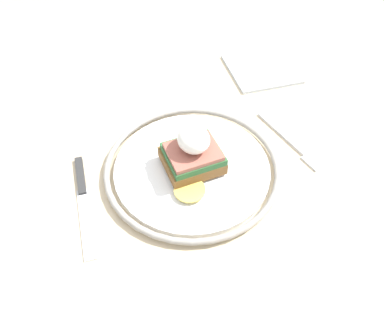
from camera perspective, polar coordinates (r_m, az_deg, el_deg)
name	(u,v)px	position (r m, az deg, el deg)	size (l,w,h in m)	color
ground_plane	(193,312)	(1.27, 0.17, -22.69)	(6.00, 6.00, 0.00)	#9E9993
dining_table	(194,201)	(0.74, 0.27, -6.81)	(0.93, 0.68, 0.73)	#C6B28E
plate	(192,167)	(0.61, 0.00, -1.73)	(0.28, 0.28, 0.02)	white
sandwich	(193,153)	(0.58, 0.11, 0.46)	(0.09, 0.11, 0.08)	brown
fork	(292,142)	(0.68, 14.94, 2.01)	(0.04, 0.16, 0.00)	silver
knife	(83,196)	(0.60, -16.27, -5.83)	(0.03, 0.19, 0.01)	#2D2D2D
napkin	(261,69)	(0.83, 10.52, 12.94)	(0.14, 0.14, 0.01)	silver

